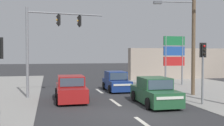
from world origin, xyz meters
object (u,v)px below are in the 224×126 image
pedestal_signal_right_kerb (203,63)px  hatchback_oncoming_near (116,82)px  sedan_kerbside_parked (155,92)px  traffic_signal_mast (47,36)px  shopping_plaza_sign (174,53)px  sedan_receding_far (71,89)px  utility_pole_midground_right (192,26)px

pedestal_signal_right_kerb → hatchback_oncoming_near: size_ratio=0.97×
sedan_kerbside_parked → hatchback_oncoming_near: sedan_kerbside_parked is taller
traffic_signal_mast → sedan_kerbside_parked: bearing=-35.1°
pedestal_signal_right_kerb → shopping_plaza_sign: 9.45m
pedestal_signal_right_kerb → sedan_receding_far: size_ratio=0.84×
utility_pole_midground_right → traffic_signal_mast: (-9.89, 1.65, -0.76)m
pedestal_signal_right_kerb → shopping_plaza_sign: bearing=72.8°
shopping_plaza_sign → sedan_receding_far: bearing=-149.9°
utility_pole_midground_right → hatchback_oncoming_near: 7.12m
traffic_signal_mast → sedan_receding_far: size_ratio=1.41×
sedan_receding_far → sedan_kerbside_parked: same height
pedestal_signal_right_kerb → shopping_plaza_sign: shopping_plaza_sign is taller
hatchback_oncoming_near → shopping_plaza_sign: bearing=19.8°
sedan_receding_far → pedestal_signal_right_kerb: bearing=-23.7°
shopping_plaza_sign → sedan_kerbside_parked: 10.15m
traffic_signal_mast → sedan_receding_far: traffic_signal_mast is taller
traffic_signal_mast → sedan_receding_far: 4.13m
utility_pole_midground_right → pedestal_signal_right_kerb: 4.33m
hatchback_oncoming_near → pedestal_signal_right_kerb: bearing=-63.8°
sedan_kerbside_parked → hatchback_oncoming_near: size_ratio=1.17×
pedestal_signal_right_kerb → sedan_kerbside_parked: bearing=164.3°
sedan_kerbside_parked → hatchback_oncoming_near: bearing=96.6°
utility_pole_midground_right → hatchback_oncoming_near: utility_pole_midground_right is taller
shopping_plaza_sign → utility_pole_midground_right: bearing=-105.4°
pedestal_signal_right_kerb → hatchback_oncoming_near: pedestal_signal_right_kerb is taller
sedan_receding_far → hatchback_oncoming_near: 5.31m
traffic_signal_mast → pedestal_signal_right_kerb: 10.14m
utility_pole_midground_right → sedan_receding_far: (-8.47, -0.14, -4.21)m
pedestal_signal_right_kerb → hatchback_oncoming_near: (-3.35, 6.80, -1.71)m
utility_pole_midground_right → sedan_receding_far: utility_pole_midground_right is taller
shopping_plaza_sign → sedan_kerbside_parked: bearing=-123.3°
pedestal_signal_right_kerb → sedan_receding_far: (-7.24, 3.18, -1.71)m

